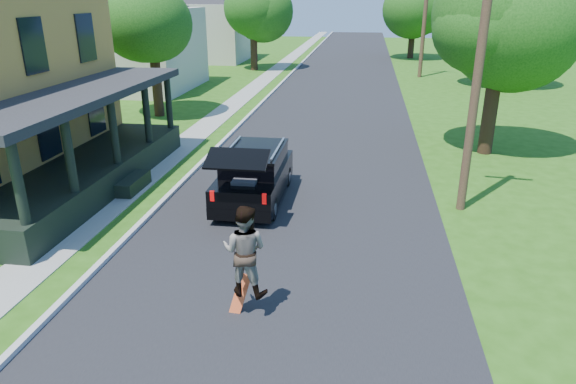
# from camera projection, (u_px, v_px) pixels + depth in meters

# --- Properties ---
(ground) EXTENTS (140.00, 140.00, 0.00)m
(ground) POSITION_uv_depth(u_px,v_px,m) (264.00, 314.00, 9.97)
(ground) COLOR #244F0F
(ground) RESTS_ON ground
(street) EXTENTS (8.00, 120.00, 0.02)m
(street) POSITION_uv_depth(u_px,v_px,m) (333.00, 106.00, 28.43)
(street) COLOR black
(street) RESTS_ON ground
(curb) EXTENTS (0.15, 120.00, 0.12)m
(curb) POSITION_uv_depth(u_px,v_px,m) (261.00, 104.00, 28.99)
(curb) COLOR #ADADA7
(curb) RESTS_ON ground
(sidewalk) EXTENTS (1.30, 120.00, 0.03)m
(sidewalk) POSITION_uv_depth(u_px,v_px,m) (235.00, 103.00, 29.20)
(sidewalk) COLOR gray
(sidewalk) RESTS_ON ground
(front_walk) EXTENTS (6.50, 1.20, 0.03)m
(front_walk) POSITION_uv_depth(u_px,v_px,m) (15.00, 184.00, 16.82)
(front_walk) COLOR gray
(front_walk) RESTS_ON ground
(neighbor_house_mid) EXTENTS (12.78, 12.78, 8.30)m
(neighbor_house_mid) POSITION_uv_depth(u_px,v_px,m) (126.00, 22.00, 32.48)
(neighbor_house_mid) COLOR beige
(neighbor_house_mid) RESTS_ON ground
(neighbor_house_far) EXTENTS (12.78, 12.78, 8.30)m
(neighbor_house_far) POSITION_uv_depth(u_px,v_px,m) (202.00, 13.00, 47.24)
(neighbor_house_far) COLOR beige
(neighbor_house_far) RESTS_ON ground
(black_suv) EXTENTS (1.75, 4.51, 2.10)m
(black_suv) POSITION_uv_depth(u_px,v_px,m) (254.00, 175.00, 15.20)
(black_suv) COLOR black
(black_suv) RESTS_ON ground
(skateboarder) EXTENTS (0.95, 0.78, 1.79)m
(skateboarder) POSITION_uv_depth(u_px,v_px,m) (245.00, 250.00, 9.53)
(skateboarder) COLOR black
(skateboarder) RESTS_ON ground
(skateboard) EXTENTS (0.43, 0.34, 0.84)m
(skateboard) POSITION_uv_depth(u_px,v_px,m) (240.00, 296.00, 9.96)
(skateboard) COLOR #C63F10
(skateboard) RESTS_ON ground
(tree_left_mid) EXTENTS (5.06, 5.04, 7.22)m
(tree_left_mid) POSITION_uv_depth(u_px,v_px,m) (151.00, 20.00, 24.66)
(tree_left_mid) COLOR black
(tree_left_mid) RESTS_ON ground
(tree_left_far) EXTENTS (6.61, 6.27, 7.93)m
(tree_left_far) POSITION_uv_depth(u_px,v_px,m) (252.00, 2.00, 40.25)
(tree_left_far) COLOR black
(tree_left_far) RESTS_ON ground
(tree_right_near) EXTENTS (5.59, 5.74, 7.46)m
(tree_right_near) POSITION_uv_depth(u_px,v_px,m) (502.00, 21.00, 18.39)
(tree_right_near) COLOR black
(tree_right_near) RESTS_ON ground
(tree_right_mid) EXTENTS (7.06, 7.16, 8.40)m
(tree_right_mid) POSITION_uv_depth(u_px,v_px,m) (510.00, 3.00, 32.69)
(tree_right_mid) COLOR black
(tree_right_mid) RESTS_ON ground
(tree_right_far) EXTENTS (6.24, 6.01, 8.44)m
(tree_right_far) POSITION_uv_depth(u_px,v_px,m) (414.00, 0.00, 48.16)
(tree_right_far) COLOR black
(tree_right_far) RESTS_ON ground
(utility_pole_near) EXTENTS (1.50, 0.27, 8.78)m
(utility_pole_near) POSITION_uv_depth(u_px,v_px,m) (481.00, 48.00, 13.24)
(utility_pole_near) COLOR #3D2B1C
(utility_pole_near) RESTS_ON ground
(utility_pole_far) EXTENTS (1.81, 0.54, 9.57)m
(utility_pole_far) POSITION_uv_depth(u_px,v_px,m) (426.00, 7.00, 36.76)
(utility_pole_far) COLOR #3D2B1C
(utility_pole_far) RESTS_ON ground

